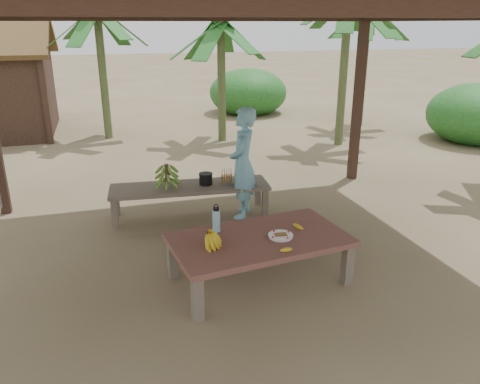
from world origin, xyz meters
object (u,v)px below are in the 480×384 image
object	(u,v)px
work_table	(259,243)
water_flask	(216,220)
ripe_banana_bunch	(207,238)
plate	(281,236)
woman	(243,163)
bench	(190,189)
cooking_pot	(206,179)

from	to	relation	value
work_table	water_flask	distance (m)	0.52
ripe_banana_bunch	plate	distance (m)	0.77
woman	water_flask	bearing A→B (deg)	-0.76
bench	cooking_pot	distance (m)	0.26
water_flask	woman	size ratio (longest dim) A/B	0.20
bench	woman	world-z (taller)	woman
plate	woman	distance (m)	1.85
ripe_banana_bunch	water_flask	distance (m)	0.37
plate	woman	world-z (taller)	woman
work_table	cooking_pot	distance (m)	1.96
work_table	ripe_banana_bunch	world-z (taller)	ripe_banana_bunch
ripe_banana_bunch	woman	bearing A→B (deg)	62.93
work_table	cooking_pot	xyz separation A→B (m)	(-0.13, 1.95, 0.09)
cooking_pot	woman	world-z (taller)	woman
bench	plate	world-z (taller)	plate
water_flask	cooking_pot	xyz separation A→B (m)	(0.26, 1.67, -0.10)
plate	water_flask	distance (m)	0.70
work_table	water_flask	size ratio (longest dim) A/B	6.17
ripe_banana_bunch	water_flask	xyz separation A→B (m)	(0.18, 0.32, 0.04)
woman	work_table	bearing A→B (deg)	14.49
ripe_banana_bunch	plate	size ratio (longest dim) A/B	1.10
water_flask	cooking_pot	bearing A→B (deg)	81.08
ripe_banana_bunch	woman	xyz separation A→B (m)	(0.92, 1.80, 0.18)
bench	woman	bearing A→B (deg)	-10.67
plate	cooking_pot	size ratio (longest dim) A/B	1.40
cooking_pot	woman	size ratio (longest dim) A/B	0.12
ripe_banana_bunch	cooking_pot	world-z (taller)	ripe_banana_bunch
bench	woman	distance (m)	0.83
water_flask	woman	xyz separation A→B (m)	(0.74, 1.48, 0.14)
cooking_pot	water_flask	bearing A→B (deg)	-98.92
bench	cooking_pot	world-z (taller)	cooking_pot
cooking_pot	woman	distance (m)	0.57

